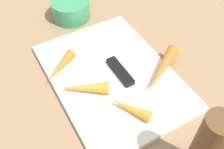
{
  "coord_description": "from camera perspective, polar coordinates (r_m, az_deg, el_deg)",
  "views": [
    {
      "loc": [
        -0.34,
        0.2,
        0.47
      ],
      "look_at": [
        0.0,
        0.0,
        0.01
      ],
      "focal_mm": 42.36,
      "sensor_mm": 36.0,
      "label": 1
    }
  ],
  "objects": [
    {
      "name": "ground_plane",
      "position": [
        0.61,
        -0.0,
        -0.73
      ],
      "size": [
        1.4,
        1.4,
        0.0
      ],
      "primitive_type": "plane",
      "color": "#8C6D4C"
    },
    {
      "name": "cutting_board",
      "position": [
        0.61,
        -0.0,
        -0.37
      ],
      "size": [
        0.36,
        0.26,
        0.01
      ],
      "primitive_type": "cube",
      "color": "silver",
      "rests_on": "ground_plane"
    },
    {
      "name": "knife",
      "position": [
        0.61,
        1.14,
        1.45
      ],
      "size": [
        0.2,
        0.02,
        0.01
      ],
      "rotation": [
        0.0,
        0.0,
        0.01
      ],
      "color": "#B7B7BC",
      "rests_on": "cutting_board"
    },
    {
      "name": "carrot_shortest",
      "position": [
        0.54,
        3.79,
        -7.23
      ],
      "size": [
        0.09,
        0.07,
        0.02
      ],
      "primitive_type": "cone",
      "rotation": [
        0.0,
        1.57,
        0.56
      ],
      "color": "orange",
      "rests_on": "cutting_board"
    },
    {
      "name": "carrot_long",
      "position": [
        0.57,
        -6.13,
        -2.9
      ],
      "size": [
        0.08,
        0.11,
        0.03
      ],
      "primitive_type": "cone",
      "rotation": [
        0.0,
        1.57,
        1.05
      ],
      "color": "orange",
      "rests_on": "cutting_board"
    },
    {
      "name": "carrot_short",
      "position": [
        0.62,
        -11.11,
        1.76
      ],
      "size": [
        0.07,
        0.09,
        0.02
      ],
      "primitive_type": "cone",
      "rotation": [
        0.0,
        1.57,
        2.16
      ],
      "color": "orange",
      "rests_on": "cutting_board"
    },
    {
      "name": "carrot_longest",
      "position": [
        0.61,
        10.64,
        1.09
      ],
      "size": [
        0.1,
        0.14,
        0.03
      ],
      "primitive_type": "cone",
      "rotation": [
        0.0,
        1.57,
        2.1
      ],
      "color": "orange",
      "rests_on": "cutting_board"
    },
    {
      "name": "small_bowl",
      "position": [
        0.78,
        -8.91,
        13.73
      ],
      "size": [
        0.11,
        0.11,
        0.05
      ],
      "primitive_type": "cylinder",
      "color": "#388C59",
      "rests_on": "ground_plane"
    },
    {
      "name": "pepper_grinder",
      "position": [
        0.45,
        19.64,
        -14.74
      ],
      "size": [
        0.05,
        0.05,
        0.16
      ],
      "primitive_type": "cylinder",
      "color": "brown",
      "rests_on": "ground_plane"
    }
  ]
}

